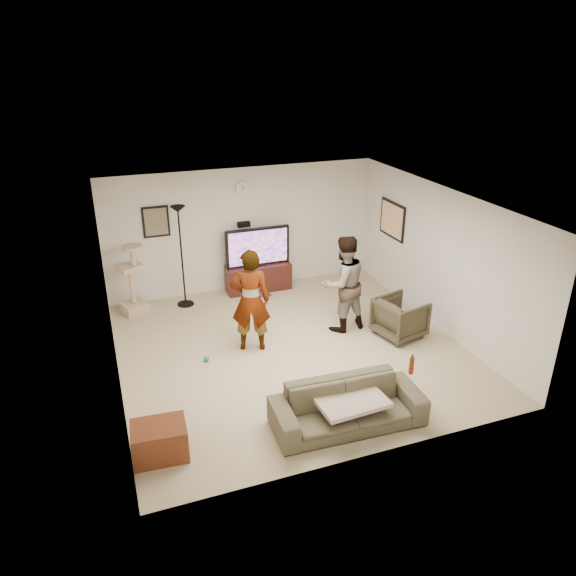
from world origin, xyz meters
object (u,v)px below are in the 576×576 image
object	(u,v)px
beer_bottle	(412,366)
cat_tree	(131,279)
sofa	(348,406)
armchair	(400,318)
side_table	(160,441)
person_left	(250,301)
tv_stand	(258,277)
tv	(258,247)
floor_lamp	(182,257)
person_right	(343,284)

from	to	relation	value
beer_bottle	cat_tree	bearing A→B (deg)	126.31
sofa	armchair	world-z (taller)	armchair
beer_bottle	side_table	size ratio (longest dim) A/B	0.38
person_left	side_table	distance (m)	2.86
cat_tree	armchair	size ratio (longest dim) A/B	1.79
person_left	beer_bottle	bearing A→B (deg)	140.16
cat_tree	side_table	world-z (taller)	cat_tree
tv_stand	cat_tree	size ratio (longest dim) A/B	0.97
tv	sofa	size ratio (longest dim) A/B	0.66
floor_lamp	armchair	size ratio (longest dim) A/B	2.60
cat_tree	sofa	bearing A→B (deg)	-62.29
armchair	person_right	bearing A→B (deg)	40.79
cat_tree	side_table	distance (m)	4.19
cat_tree	beer_bottle	world-z (taller)	cat_tree
armchair	side_table	bearing A→B (deg)	97.42
tv	side_table	world-z (taller)	tv
sofa	beer_bottle	xyz separation A→B (m)	(0.92, 0.00, 0.42)
tv_stand	person_left	world-z (taller)	person_left
tv	sofa	bearing A→B (deg)	-92.56
tv_stand	beer_bottle	xyz separation A→B (m)	(0.72, -4.61, 0.44)
cat_tree	sofa	xyz separation A→B (m)	(2.31, -4.41, -0.39)
sofa	side_table	bearing A→B (deg)	177.04
cat_tree	person_left	size ratio (longest dim) A/B	0.78
tv_stand	beer_bottle	world-z (taller)	beer_bottle
cat_tree	sofa	distance (m)	4.99
person_left	tv_stand	bearing A→B (deg)	-92.82
armchair	floor_lamp	bearing A→B (deg)	38.82
cat_tree	person_right	xyz separation A→B (m)	(3.41, -1.92, 0.19)
cat_tree	beer_bottle	bearing A→B (deg)	-53.69
cat_tree	person_left	bearing A→B (deg)	-50.12
side_table	tv	bearing A→B (deg)	59.07
side_table	cat_tree	bearing A→B (deg)	88.62
tv	floor_lamp	xyz separation A→B (m)	(-1.56, -0.20, 0.05)
armchair	tv	bearing A→B (deg)	18.67
floor_lamp	cat_tree	distance (m)	1.01
tv	cat_tree	size ratio (longest dim) A/B	0.97
floor_lamp	side_table	world-z (taller)	floor_lamp
cat_tree	side_table	size ratio (longest dim) A/B	2.06
tv_stand	floor_lamp	world-z (taller)	floor_lamp
floor_lamp	side_table	distance (m)	4.38
person_right	armchair	distance (m)	1.14
side_table	tv_stand	bearing A→B (deg)	59.07
cat_tree	person_left	distance (m)	2.66
tv_stand	sofa	bearing A→B (deg)	-92.56
person_right	side_table	bearing A→B (deg)	24.29
tv_stand	side_table	world-z (taller)	tv_stand
floor_lamp	person_right	xyz separation A→B (m)	(2.44, -1.93, -0.12)
person_right	side_table	xyz separation A→B (m)	(-3.51, -2.24, -0.64)
armchair	sofa	bearing A→B (deg)	121.20
cat_tree	sofa	world-z (taller)	cat_tree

